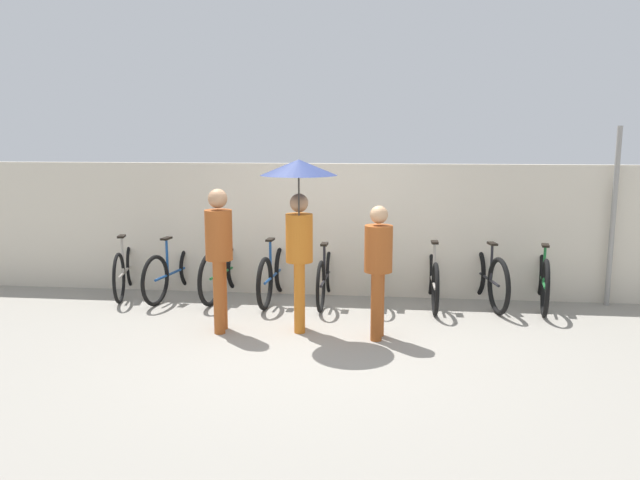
{
  "coord_description": "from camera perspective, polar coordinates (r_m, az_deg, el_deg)",
  "views": [
    {
      "loc": [
        0.89,
        -6.76,
        2.31
      ],
      "look_at": [
        0.0,
        1.02,
        1.0
      ],
      "focal_mm": 35.0,
      "sensor_mm": 36.0,
      "label": 1
    }
  ],
  "objects": [
    {
      "name": "parked_bicycle_6",
      "position": [
        8.76,
        10.25,
        -3.49
      ],
      "size": [
        0.44,
        1.74,
        0.98
      ],
      "rotation": [
        0.0,
        0.0,
        1.58
      ],
      "color": "black",
      "rests_on": "ground"
    },
    {
      "name": "parked_bicycle_3",
      "position": [
        8.87,
        -4.25,
        -3.15
      ],
      "size": [
        0.44,
        1.71,
        1.11
      ],
      "rotation": [
        0.0,
        0.0,
        1.51
      ],
      "color": "black",
      "rests_on": "ground"
    },
    {
      "name": "parked_bicycle_1",
      "position": [
        9.31,
        -13.17,
        -2.79
      ],
      "size": [
        0.46,
        1.77,
        1.03
      ],
      "rotation": [
        0.0,
        0.0,
        1.42
      ],
      "color": "black",
      "rests_on": "ground"
    },
    {
      "name": "pedestrian_trailing",
      "position": [
        7.11,
        5.35,
        -2.05
      ],
      "size": [
        0.32,
        0.32,
        1.54
      ],
      "rotation": [
        0.0,
        0.0,
        3.02
      ],
      "color": "#9E4C1E",
      "rests_on": "ground"
    },
    {
      "name": "ground_plane",
      "position": [
        7.2,
        -0.94,
        -9.22
      ],
      "size": [
        30.0,
        30.0,
        0.0
      ],
      "primitive_type": "plane",
      "color": "gray"
    },
    {
      "name": "pedestrian_center",
      "position": [
        7.19,
        -1.94,
        3.42
      ],
      "size": [
        0.88,
        0.88,
        2.05
      ],
      "rotation": [
        0.0,
        0.0,
        3.28
      ],
      "color": "#C66B1E",
      "rests_on": "ground"
    },
    {
      "name": "parked_bicycle_5",
      "position": [
        8.82,
        5.4,
        -3.33
      ],
      "size": [
        0.44,
        1.69,
        1.02
      ],
      "rotation": [
        0.0,
        0.0,
        1.53
      ],
      "color": "black",
      "rests_on": "ground"
    },
    {
      "name": "parked_bicycle_8",
      "position": [
        9.05,
        19.65,
        -3.32
      ],
      "size": [
        0.46,
        1.77,
        0.97
      ],
      "rotation": [
        0.0,
        0.0,
        1.42
      ],
      "color": "black",
      "rests_on": "ground"
    },
    {
      "name": "parked_bicycle_0",
      "position": [
        9.6,
        -17.34,
        -2.58
      ],
      "size": [
        0.54,
        1.66,
        0.98
      ],
      "rotation": [
        0.0,
        0.0,
        1.8
      ],
      "color": "black",
      "rests_on": "ground"
    },
    {
      "name": "pedestrian_leading",
      "position": [
        7.41,
        -9.22,
        -0.79
      ],
      "size": [
        0.32,
        0.32,
        1.71
      ],
      "rotation": [
        0.0,
        0.0,
        3.23
      ],
      "color": "#9E4C1E",
      "rests_on": "ground"
    },
    {
      "name": "parked_bicycle_4",
      "position": [
        8.77,
        0.53,
        -3.33
      ],
      "size": [
        0.44,
        1.75,
        1.02
      ],
      "rotation": [
        0.0,
        0.0,
        1.55
      ],
      "color": "black",
      "rests_on": "ground"
    },
    {
      "name": "back_wall",
      "position": [
        9.06,
        0.81,
        0.93
      ],
      "size": [
        13.93,
        0.12,
        1.92
      ],
      "color": "beige",
      "rests_on": "ground"
    },
    {
      "name": "parked_bicycle_7",
      "position": [
        8.91,
        14.99,
        -3.28
      ],
      "size": [
        0.49,
        1.71,
        0.97
      ],
      "rotation": [
        0.0,
        0.0,
        1.75
      ],
      "color": "black",
      "rests_on": "ground"
    },
    {
      "name": "parked_bicycle_2",
      "position": [
        9.11,
        -8.73,
        -2.8
      ],
      "size": [
        0.44,
        1.72,
        1.09
      ],
      "rotation": [
        0.0,
        0.0,
        1.43
      ],
      "color": "black",
      "rests_on": "ground"
    },
    {
      "name": "awning_pole",
      "position": [
        9.32,
        25.22,
        1.88
      ],
      "size": [
        0.07,
        0.07,
        2.45
      ],
      "color": "gray",
      "rests_on": "ground"
    }
  ]
}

